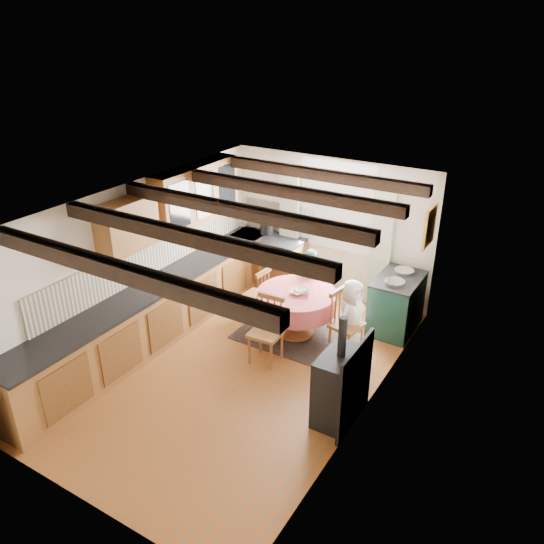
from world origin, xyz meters
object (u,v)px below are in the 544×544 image
Objects in this scene: dining_table at (296,313)px; cup at (307,292)px; chair_left at (255,294)px; child_right at (351,317)px; aga_range at (396,303)px; chair_right at (347,323)px; cast_iron_stove at (340,370)px; chair_near at (266,331)px; child_far at (310,282)px.

dining_table is 0.45m from cup.
child_right reaches higher than chair_left.
dining_table is 1.57m from aga_range.
cup is (-0.68, 0.06, 0.28)m from chair_right.
cast_iron_stove is at bearing -149.61° from chair_right.
chair_near is 1.25m from child_right.
cup is at bearing 106.52° from child_far.
chair_left is 0.93× the size of chair_right.
child_right reaches higher than chair_near.
child_right is at bearing -110.98° from aga_range.
chair_near reaches higher than cup.
dining_table is at bearing 85.21° from chair_near.
child_right is at bearing 139.60° from child_far.
cup is at bearing 129.73° from cast_iron_stove.
aga_range is at bearing -11.63° from child_right.
chair_left reaches higher than cup.
cast_iron_stove is 1.51m from child_right.
cast_iron_stove reaches higher than chair_right.
chair_near is (-0.02, -0.86, 0.13)m from dining_table.
chair_left is 8.66× the size of cup.
child_right is at bearing 40.17° from chair_near.
chair_left is at bearing 97.72° from child_right.
chair_near reaches higher than aga_range.
aga_range is (1.25, 0.95, 0.09)m from dining_table.
cast_iron_stove is 1.25× the size of child_right.
chair_near is at bearing 142.21° from chair_right.
chair_near is 0.70× the size of cast_iron_stove.
chair_right reaches higher than aga_range.
chair_right is (1.63, -0.12, 0.03)m from chair_left.
dining_table is 0.85× the size of cast_iron_stove.
dining_table is at bearing 133.63° from cast_iron_stove.
aga_range is (1.27, 1.80, -0.05)m from chair_near.
aga_range is 0.84× the size of child_far.
chair_left is at bearing -156.10° from aga_range.
cast_iron_stove is at bearing 117.96° from child_far.
child_right is at bearing 0.75° from cup.
chair_right is 0.87× the size of child_right.
chair_near is 1.08× the size of chair_left.
child_far is (-0.09, 1.51, 0.09)m from chair_near.
chair_near is 0.92m from cup.
chair_right is 1.09m from aga_range.
child_right is (0.03, 0.07, 0.07)m from chair_right.
chair_left is at bearing 96.07° from chair_right.
dining_table is 1.22× the size of chair_right.
cast_iron_stove is 1.22× the size of child_far.
child_far is at bearing 113.84° from cup.
dining_table is at bearing 99.61° from child_right.
child_right is at bearing 108.28° from cast_iron_stove.
child_far reaches higher than chair_near.
cast_iron_stove is (1.36, -1.42, 0.34)m from dining_table.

